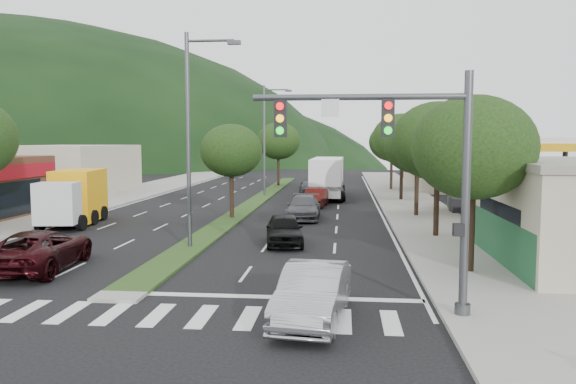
# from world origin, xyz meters

# --- Properties ---
(ground) EXTENTS (160.00, 160.00, 0.00)m
(ground) POSITION_xyz_m (0.00, 0.00, 0.00)
(ground) COLOR black
(ground) RESTS_ON ground
(sidewalk_right) EXTENTS (5.00, 90.00, 0.15)m
(sidewalk_right) POSITION_xyz_m (12.50, 25.00, 0.07)
(sidewalk_right) COLOR gray
(sidewalk_right) RESTS_ON ground
(sidewalk_left) EXTENTS (6.00, 90.00, 0.15)m
(sidewalk_left) POSITION_xyz_m (-13.00, 25.00, 0.07)
(sidewalk_left) COLOR gray
(sidewalk_left) RESTS_ON ground
(median) EXTENTS (1.60, 56.00, 0.12)m
(median) POSITION_xyz_m (0.00, 28.00, 0.06)
(median) COLOR #1E3915
(median) RESTS_ON ground
(crosswalk) EXTENTS (19.00, 2.20, 0.01)m
(crosswalk) POSITION_xyz_m (0.00, -2.00, 0.01)
(crosswalk) COLOR silver
(crosswalk) RESTS_ON ground
(traffic_signal) EXTENTS (6.12, 0.40, 7.00)m
(traffic_signal) POSITION_xyz_m (9.03, -1.54, 4.65)
(traffic_signal) COLOR #47494C
(traffic_signal) RESTS_ON ground
(gas_canopy) EXTENTS (12.20, 8.20, 5.25)m
(gas_canopy) POSITION_xyz_m (19.00, 22.00, 4.65)
(gas_canopy) COLOR silver
(gas_canopy) RESTS_ON ground
(bldg_left_far) EXTENTS (9.00, 14.00, 4.60)m
(bldg_left_far) POSITION_xyz_m (-19.00, 34.00, 2.30)
(bldg_left_far) COLOR #B6AB91
(bldg_left_far) RESTS_ON ground
(bldg_right_far) EXTENTS (10.00, 16.00, 5.20)m
(bldg_right_far) POSITION_xyz_m (19.50, 44.00, 2.60)
(bldg_right_far) COLOR #B6AB91
(bldg_right_far) RESTS_ON ground
(tree_r_a) EXTENTS (4.60, 4.60, 6.63)m
(tree_r_a) POSITION_xyz_m (12.00, 4.00, 4.82)
(tree_r_a) COLOR black
(tree_r_a) RESTS_ON sidewalk_right
(tree_r_b) EXTENTS (4.80, 4.80, 6.94)m
(tree_r_b) POSITION_xyz_m (12.00, 12.00, 5.04)
(tree_r_b) COLOR black
(tree_r_b) RESTS_ON sidewalk_right
(tree_r_c) EXTENTS (4.40, 4.40, 6.48)m
(tree_r_c) POSITION_xyz_m (12.00, 20.00, 4.75)
(tree_r_c) COLOR black
(tree_r_c) RESTS_ON sidewalk_right
(tree_r_d) EXTENTS (5.00, 5.00, 7.17)m
(tree_r_d) POSITION_xyz_m (12.00, 30.00, 5.18)
(tree_r_d) COLOR black
(tree_r_d) RESTS_ON sidewalk_right
(tree_r_e) EXTENTS (4.60, 4.60, 6.71)m
(tree_r_e) POSITION_xyz_m (12.00, 40.00, 4.89)
(tree_r_e) COLOR black
(tree_r_e) RESTS_ON sidewalk_right
(tree_med_near) EXTENTS (4.00, 4.00, 6.02)m
(tree_med_near) POSITION_xyz_m (0.00, 18.00, 4.43)
(tree_med_near) COLOR black
(tree_med_near) RESTS_ON median
(tree_med_far) EXTENTS (4.80, 4.80, 6.94)m
(tree_med_far) POSITION_xyz_m (0.00, 44.00, 5.01)
(tree_med_far) COLOR black
(tree_med_far) RESTS_ON median
(streetlight_near) EXTENTS (2.60, 0.25, 10.00)m
(streetlight_near) POSITION_xyz_m (0.21, 8.00, 5.58)
(streetlight_near) COLOR #47494C
(streetlight_near) RESTS_ON ground
(streetlight_mid) EXTENTS (2.60, 0.25, 10.00)m
(streetlight_mid) POSITION_xyz_m (0.21, 33.00, 5.58)
(streetlight_mid) COLOR #47494C
(streetlight_mid) RESTS_ON ground
(sedan_silver) EXTENTS (2.20, 4.94, 1.58)m
(sedan_silver) POSITION_xyz_m (6.36, -2.03, 0.79)
(sedan_silver) COLOR #9FA2A7
(sedan_silver) RESTS_ON ground
(suv_maroon) EXTENTS (3.12, 5.90, 1.58)m
(suv_maroon) POSITION_xyz_m (-4.70, 3.19, 0.79)
(suv_maroon) COLOR black
(suv_maroon) RESTS_ON ground
(car_queue_a) EXTENTS (2.33, 4.55, 1.48)m
(car_queue_a) POSITION_xyz_m (4.32, 9.47, 0.74)
(car_queue_a) COLOR black
(car_queue_a) RESTS_ON ground
(car_queue_b) EXTENTS (2.11, 5.17, 1.50)m
(car_queue_b) POSITION_xyz_m (4.63, 18.50, 0.75)
(car_queue_b) COLOR #4D4D52
(car_queue_b) RESTS_ON ground
(car_queue_c) EXTENTS (1.97, 4.37, 1.39)m
(car_queue_c) POSITION_xyz_m (5.07, 25.26, 0.70)
(car_queue_c) COLOR #50100D
(car_queue_c) RESTS_ON ground
(car_queue_d) EXTENTS (2.57, 5.16, 1.40)m
(car_queue_d) POSITION_xyz_m (6.11, 30.26, 0.70)
(car_queue_d) COLOR black
(car_queue_d) RESTS_ON ground
(car_queue_e) EXTENTS (1.91, 3.83, 1.26)m
(car_queue_e) POSITION_xyz_m (3.79, 35.26, 0.63)
(car_queue_e) COLOR #4E4D52
(car_queue_e) RESTS_ON ground
(box_truck) EXTENTS (3.29, 6.88, 3.27)m
(box_truck) POSITION_xyz_m (-9.00, 14.81, 1.55)
(box_truck) COLOR silver
(box_truck) RESTS_ON ground
(motorhome) EXTENTS (3.08, 9.25, 3.52)m
(motorhome) POSITION_xyz_m (5.77, 31.48, 1.88)
(motorhome) COLOR white
(motorhome) RESTS_ON ground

